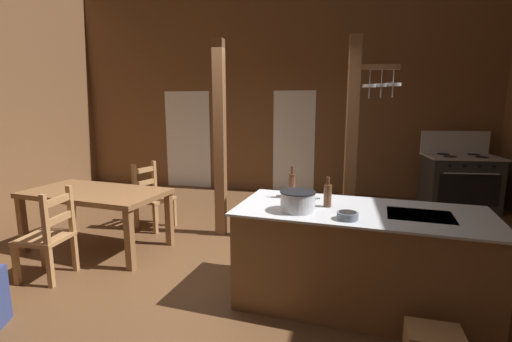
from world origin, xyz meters
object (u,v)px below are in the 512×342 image
Objects in this scene: stove_range at (459,182)px; dining_table at (96,198)px; kitchen_island at (359,258)px; stockpot_on_counter at (298,201)px; ladderback_chair_near_window at (49,237)px; bottle_tall_on_counter at (328,195)px; mixing_bowl_on_counter at (348,216)px; ladderback_chair_by_post at (152,197)px; bottle_short_on_counter at (292,185)px.

dining_table is at bearing -149.77° from stove_range.
stockpot_on_counter is at bearing -164.04° from kitchen_island.
bottle_tall_on_counter reaches higher than ladderback_chair_near_window.
dining_table is at bearing 162.51° from stockpot_on_counter.
ladderback_chair_near_window is at bearing 177.43° from mixing_bowl_on_counter.
bottle_tall_on_counter is at bearing -121.18° from stove_range.
stove_range is 1.39× the size of ladderback_chair_near_window.
ladderback_chair_near_window is 1.00× the size of ladderback_chair_by_post.
bottle_short_on_counter reaches higher than mixing_bowl_on_counter.
stove_range reaches higher than mixing_bowl_on_counter.
stockpot_on_counter reaches higher than dining_table.
stockpot_on_counter is at bearing -76.54° from bottle_short_on_counter.
bottle_tall_on_counter is (-0.29, 0.04, 0.55)m from kitchen_island.
bottle_short_on_counter reaches higher than bottle_tall_on_counter.
stove_range reaches higher than kitchen_island.
kitchen_island is 2.36× the size of ladderback_chair_by_post.
stove_range is 4.42m from stockpot_on_counter.
dining_table is at bearing 162.21° from mixing_bowl_on_counter.
ladderback_chair_by_post is at bearing 145.76° from mixing_bowl_on_counter.
ladderback_chair_by_post is 2.60m from bottle_short_on_counter.
stove_range is 4.13m from bottle_tall_on_counter.
bottle_tall_on_counter reaches higher than mixing_bowl_on_counter.
ladderback_chair_near_window is (0.04, -0.83, -0.20)m from dining_table.
ladderback_chair_near_window is 3.00m from mixing_bowl_on_counter.
bottle_short_on_counter is (2.44, 0.45, 0.56)m from ladderback_chair_near_window.
ladderback_chair_near_window reaches higher than kitchen_island.
dining_table is at bearing 167.62° from bottle_tall_on_counter.
ladderback_chair_by_post is at bearing 149.37° from bottle_tall_on_counter.
dining_table is 3.16m from mixing_bowl_on_counter.
stockpot_on_counter reaches higher than ladderback_chair_by_post.
stove_range is 0.73× the size of dining_table.
ladderback_chair_near_window is at bearing -87.57° from dining_table.
stove_range is (1.83, 3.54, 0.04)m from kitchen_island.
stove_range is 7.74× the size of mixing_bowl_on_counter.
mixing_bowl_on_counter is at bearing -17.79° from dining_table.
stockpot_on_counter is at bearing -36.47° from ladderback_chair_by_post.
ladderback_chair_near_window is 2.60m from stockpot_on_counter.
mixing_bowl_on_counter reaches higher than kitchen_island.
bottle_tall_on_counter is (2.55, -1.51, 0.54)m from ladderback_chair_by_post.
bottle_tall_on_counter is at bearing -30.63° from ladderback_chair_by_post.
bottle_short_on_counter is at bearing 131.59° from mixing_bowl_on_counter.
ladderback_chair_by_post is at bearing 150.10° from bottle_short_on_counter.
stockpot_on_counter reaches higher than mixing_bowl_on_counter.
bottle_tall_on_counter is at bearing 116.37° from mixing_bowl_on_counter.
dining_table is 1.89× the size of ladderback_chair_near_window.
mixing_bowl_on_counter is (0.42, -0.15, -0.06)m from stockpot_on_counter.
stove_range reaches higher than bottle_tall_on_counter.
ladderback_chair_near_window is 3.49× the size of bottle_tall_on_counter.
stockpot_on_counter is at bearing 0.33° from ladderback_chair_near_window.
kitchen_island is at bearing 3.13° from ladderback_chair_near_window.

